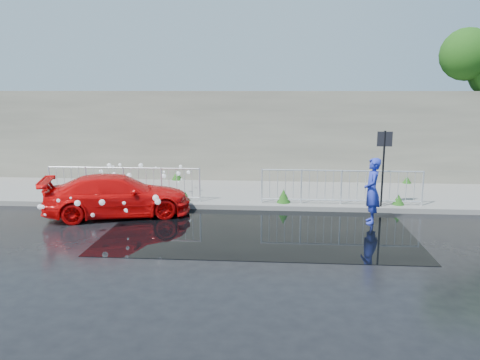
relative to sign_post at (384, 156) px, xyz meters
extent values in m
plane|color=black|center=(-4.20, -3.10, -1.72)|extent=(90.00, 90.00, 0.00)
cube|color=slate|center=(-4.20, 1.90, -1.65)|extent=(30.00, 4.00, 0.15)
cube|color=slate|center=(-4.20, -0.10, -1.64)|extent=(30.00, 0.25, 0.16)
cube|color=#646154|center=(-4.20, 4.10, 0.18)|extent=(30.00, 0.60, 3.50)
cube|color=black|center=(-3.70, -2.10, -1.72)|extent=(8.00, 5.00, 0.01)
cylinder|color=black|center=(0.00, 0.00, -0.47)|extent=(0.06, 0.06, 2.50)
cube|color=black|center=(0.00, 0.00, 0.53)|extent=(0.45, 0.04, 0.45)
sphere|color=#14410F|center=(3.80, 4.30, 3.28)|extent=(1.96, 1.96, 1.96)
cylinder|color=silver|center=(-10.70, 0.25, -1.02)|extent=(0.05, 0.05, 1.10)
cylinder|color=silver|center=(-5.70, 0.25, -1.02)|extent=(0.05, 0.05, 1.10)
cylinder|color=silver|center=(-8.20, 0.25, -0.50)|extent=(5.00, 0.04, 0.04)
cylinder|color=silver|center=(-8.20, 0.25, -1.45)|extent=(5.00, 0.04, 0.04)
cylinder|color=silver|center=(-3.70, 0.25, -1.02)|extent=(0.05, 0.05, 1.10)
cylinder|color=silver|center=(1.30, 0.25, -1.02)|extent=(0.05, 0.05, 1.10)
cylinder|color=silver|center=(-1.20, 0.25, -0.50)|extent=(5.00, 0.04, 0.04)
cylinder|color=silver|center=(-1.20, 0.25, -1.45)|extent=(5.00, 0.04, 0.04)
cone|color=#1E4111|center=(-10.00, 0.30, -1.41)|extent=(0.40, 0.40, 0.33)
cone|color=#1E4111|center=(-6.20, 0.30, -1.41)|extent=(0.36, 0.36, 0.32)
cone|color=#1E4111|center=(-3.00, 0.30, -1.35)|extent=(0.44, 0.44, 0.44)
cone|color=#1E4111|center=(0.60, 0.30, -1.41)|extent=(0.38, 0.38, 0.33)
cone|color=#1E4111|center=(-7.20, 3.80, -1.39)|extent=(0.42, 0.42, 0.37)
cone|color=#1E4111|center=(1.80, 3.80, -1.44)|extent=(0.34, 0.34, 0.26)
sphere|color=white|center=(-8.22, 0.86, -1.03)|extent=(0.10, 0.10, 0.10)
sphere|color=white|center=(-9.59, 0.03, -1.46)|extent=(0.06, 0.06, 0.06)
sphere|color=white|center=(-8.93, 2.08, -0.71)|extent=(0.11, 0.11, 0.11)
sphere|color=white|center=(-7.58, 2.01, -0.78)|extent=(0.07, 0.07, 0.07)
sphere|color=white|center=(-7.04, 0.98, -0.89)|extent=(0.16, 0.16, 0.16)
sphere|color=white|center=(-8.55, 0.82, -1.15)|extent=(0.11, 0.11, 0.11)
sphere|color=white|center=(-8.84, 1.17, -0.89)|extent=(0.14, 0.14, 0.14)
sphere|color=white|center=(-8.36, 1.11, -0.95)|extent=(0.12, 0.12, 0.12)
sphere|color=white|center=(-6.55, 0.98, -1.10)|extent=(0.06, 0.06, 0.06)
sphere|color=white|center=(-8.59, 1.00, -0.96)|extent=(0.09, 0.09, 0.09)
sphere|color=white|center=(-9.10, 0.49, -1.16)|extent=(0.18, 0.18, 0.18)
sphere|color=white|center=(-6.65, 1.88, -0.71)|extent=(0.12, 0.12, 0.12)
sphere|color=white|center=(-9.73, -0.14, -1.31)|extent=(0.16, 0.16, 0.16)
sphere|color=white|center=(-8.80, -0.09, -1.43)|extent=(0.12, 0.12, 0.12)
sphere|color=white|center=(-8.69, 0.24, -1.30)|extent=(0.16, 0.16, 0.16)
sphere|color=white|center=(-8.12, 1.95, -0.70)|extent=(0.16, 0.16, 0.16)
sphere|color=white|center=(-6.63, 1.34, -0.87)|extent=(0.16, 0.16, 0.16)
sphere|color=white|center=(-9.22, -0.18, -1.54)|extent=(0.17, 0.17, 0.17)
sphere|color=white|center=(-7.30, 0.60, -1.13)|extent=(0.08, 0.08, 0.08)
sphere|color=white|center=(-9.53, 0.25, -1.29)|extent=(0.13, 0.13, 0.13)
sphere|color=white|center=(-9.13, 1.90, -0.77)|extent=(0.12, 0.12, 0.12)
sphere|color=white|center=(-7.19, 1.63, -0.86)|extent=(0.08, 0.08, 0.08)
sphere|color=white|center=(-7.59, -0.25, -1.53)|extent=(0.13, 0.13, 0.13)
sphere|color=white|center=(-9.35, 1.31, -0.82)|extent=(0.13, 0.13, 0.13)
sphere|color=white|center=(-6.30, 1.52, -0.85)|extent=(0.13, 0.13, 0.13)
sphere|color=white|center=(-9.23, 1.81, -0.69)|extent=(0.15, 0.15, 0.15)
sphere|color=white|center=(-6.64, 0.10, -1.32)|extent=(0.17, 0.17, 0.17)
sphere|color=white|center=(-9.09, 0.95, -0.97)|extent=(0.08, 0.08, 0.08)
sphere|color=white|center=(-6.46, 1.08, -1.02)|extent=(0.06, 0.06, 0.06)
sphere|color=white|center=(-8.14, 0.57, -1.15)|extent=(0.16, 0.16, 0.16)
sphere|color=white|center=(-8.24, 0.97, -0.89)|extent=(0.17, 0.17, 0.17)
sphere|color=white|center=(-6.91, 0.21, -1.18)|extent=(0.14, 0.14, 0.14)
sphere|color=white|center=(-9.09, -2.53, -0.94)|extent=(0.10, 0.10, 0.10)
sphere|color=white|center=(-6.35, -2.59, -0.90)|extent=(0.16, 0.16, 0.16)
sphere|color=white|center=(-9.43, -2.74, -1.07)|extent=(0.10, 0.10, 0.10)
sphere|color=white|center=(-9.62, -2.53, -1.12)|extent=(0.14, 0.14, 0.14)
sphere|color=white|center=(-9.45, -2.22, -1.24)|extent=(0.13, 0.13, 0.13)
sphere|color=white|center=(-8.35, -2.07, -1.45)|extent=(0.12, 0.12, 0.12)
sphere|color=white|center=(-7.27, -2.57, -0.96)|extent=(0.09, 0.09, 0.09)
sphere|color=white|center=(-9.61, -2.28, -1.40)|extent=(0.10, 0.10, 0.10)
sphere|color=white|center=(-8.34, -3.03, -0.87)|extent=(0.16, 0.16, 0.16)
sphere|color=white|center=(-7.26, -2.49, -1.18)|extent=(0.10, 0.10, 0.10)
sphere|color=white|center=(-8.58, -2.86, -0.78)|extent=(0.06, 0.06, 0.06)
sphere|color=white|center=(-7.36, -2.12, -1.32)|extent=(0.06, 0.06, 0.06)
sphere|color=white|center=(-7.90, -2.50, -0.97)|extent=(0.16, 0.16, 0.16)
sphere|color=white|center=(-6.34, -2.85, -0.74)|extent=(0.16, 0.16, 0.16)
imported|color=red|center=(-7.94, -1.10, -1.11)|extent=(4.57, 2.86, 1.24)
imported|color=#2533BA|center=(-0.56, -1.30, -0.79)|extent=(0.51, 0.72, 1.86)
camera|label=1|loc=(-3.28, -14.34, 2.02)|focal=35.00mm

